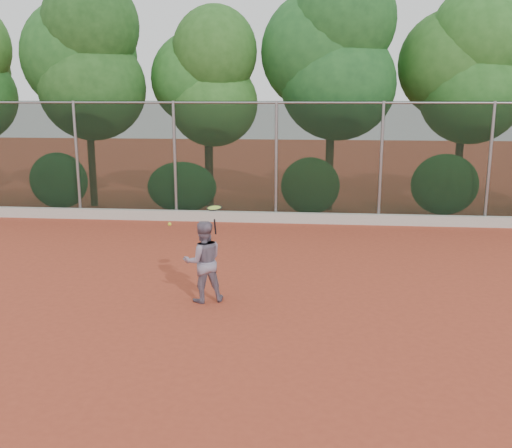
{
  "coord_description": "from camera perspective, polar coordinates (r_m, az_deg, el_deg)",
  "views": [
    {
      "loc": [
        1.03,
        -9.53,
        3.62
      ],
      "look_at": [
        0.0,
        1.0,
        1.25
      ],
      "focal_mm": 40.0,
      "sensor_mm": 36.0,
      "label": 1
    }
  ],
  "objects": [
    {
      "name": "foliage_backdrop",
      "position": [
        18.59,
        0.75,
        15.04
      ],
      "size": [
        23.7,
        3.63,
        7.55
      ],
      "color": "#49321C",
      "rests_on": "ground"
    },
    {
      "name": "ground",
      "position": [
        10.24,
        -0.55,
        -8.07
      ],
      "size": [
        80.0,
        80.0,
        0.0
      ],
      "primitive_type": "plane",
      "color": "#A53E27",
      "rests_on": "ground"
    },
    {
      "name": "concrete_curb",
      "position": [
        16.74,
        1.95,
        0.66
      ],
      "size": [
        24.0,
        0.2,
        0.3
      ],
      "primitive_type": "cube",
      "color": "beige",
      "rests_on": "ground"
    },
    {
      "name": "chainlink_fence",
      "position": [
        16.65,
        2.03,
        6.55
      ],
      "size": [
        24.09,
        0.09,
        3.5
      ],
      "color": "black",
      "rests_on": "ground"
    },
    {
      "name": "tennis_racket",
      "position": [
        9.96,
        -4.19,
        1.4
      ],
      "size": [
        0.35,
        0.35,
        0.52
      ],
      "color": "black",
      "rests_on": "ground"
    },
    {
      "name": "tennis_player",
      "position": [
        10.24,
        -5.3,
        -3.76
      ],
      "size": [
        0.87,
        0.78,
        1.48
      ],
      "primitive_type": "imported",
      "rotation": [
        0.0,
        0.0,
        3.5
      ],
      "color": "slate",
      "rests_on": "ground"
    },
    {
      "name": "tennis_ball_in_flight",
      "position": [
        10.68,
        -8.64,
        -0.02
      ],
      "size": [
        0.07,
        0.07,
        0.07
      ],
      "color": "gold",
      "rests_on": "ground"
    }
  ]
}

